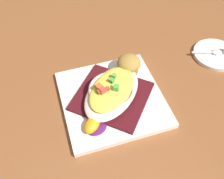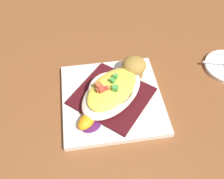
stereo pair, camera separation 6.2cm
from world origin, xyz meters
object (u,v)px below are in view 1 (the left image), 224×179
object	(u,v)px
square_plate	(112,99)
spoon	(215,52)
orange_garnish	(93,125)
muffin	(129,65)
gratin_dish	(112,91)
creamer_saucer	(216,54)

from	to	relation	value
square_plate	spoon	distance (m)	0.35
orange_garnish	muffin	bearing A→B (deg)	-120.41
gratin_dish	muffin	distance (m)	0.10
gratin_dish	spoon	size ratio (longest dim) A/B	2.44
square_plate	creamer_saucer	size ratio (longest dim) A/B	1.89
square_plate	spoon	xyz separation A→B (m)	(-0.32, -0.15, 0.01)
creamer_saucer	spoon	size ratio (longest dim) A/B	1.46
spoon	square_plate	bearing A→B (deg)	24.94
gratin_dish	muffin	bearing A→B (deg)	-121.19
gratin_dish	creamer_saucer	world-z (taller)	gratin_dish
gratin_dish	orange_garnish	size ratio (longest dim) A/B	3.29
gratin_dish	spoon	world-z (taller)	gratin_dish
square_plate	gratin_dish	bearing A→B (deg)	22.36
square_plate	orange_garnish	xyz separation A→B (m)	(0.05, 0.09, 0.02)
square_plate	muffin	size ratio (longest dim) A/B	4.00
gratin_dish	orange_garnish	world-z (taller)	gratin_dish
spoon	creamer_saucer	bearing A→B (deg)	177.69
gratin_dish	orange_garnish	bearing A→B (deg)	60.37
muffin	creamer_saucer	xyz separation A→B (m)	(-0.27, -0.06, -0.04)
orange_garnish	spoon	size ratio (longest dim) A/B	0.74
square_plate	spoon	bearing A→B (deg)	-155.06
orange_garnish	creamer_saucer	size ratio (longest dim) A/B	0.51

